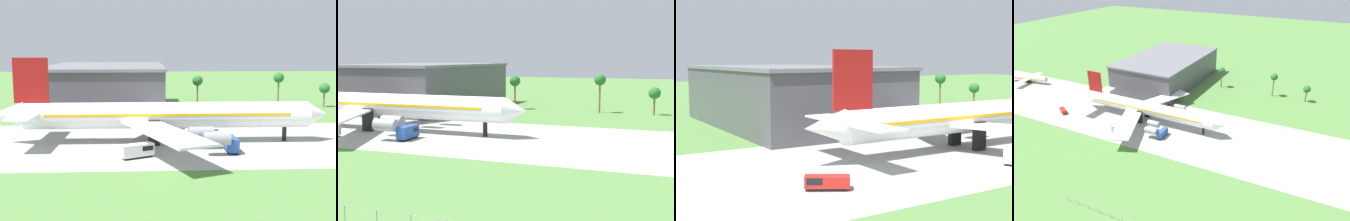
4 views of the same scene
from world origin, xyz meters
TOP-DOWN VIEW (x-y plane):
  - ground_plane at (0.00, 0.00)m, footprint 600.00×600.00m
  - taxiway_strip at (0.00, 0.00)m, footprint 320.00×44.00m
  - jet_airliner at (-47.63, 0.17)m, footprint 72.93×56.04m
  - baggage_tug at (-34.33, -9.00)m, footprint 2.20×6.20m
  - terminal_building at (-64.06, 47.68)m, footprint 36.72×61.20m

SIDE VIEW (x-z plane):
  - ground_plane at x=0.00m, z-range 0.00..0.00m
  - taxiway_strip at x=0.00m, z-range 0.00..0.02m
  - baggage_tug at x=-34.33m, z-range 0.10..3.01m
  - jet_airliner at x=-47.63m, z-range -3.28..15.11m
  - terminal_building at x=-64.06m, z-range 0.02..15.11m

